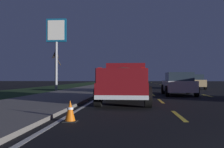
# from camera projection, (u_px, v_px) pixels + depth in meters

# --- Properties ---
(ground) EXTENTS (144.00, 144.00, 0.00)m
(ground) POSITION_uv_depth(u_px,v_px,m) (161.00, 89.00, 29.61)
(ground) COLOR black
(sidewalk_shoulder) EXTENTS (108.00, 4.00, 0.12)m
(sidewalk_shoulder) POSITION_uv_depth(u_px,v_px,m) (94.00, 88.00, 30.17)
(sidewalk_shoulder) COLOR slate
(sidewalk_shoulder) RESTS_ON ground
(grass_verge) EXTENTS (108.00, 6.00, 0.01)m
(grass_verge) POSITION_uv_depth(u_px,v_px,m) (50.00, 88.00, 30.54)
(grass_verge) COLOR #1E3819
(grass_verge) RESTS_ON ground
(lane_markings) EXTENTS (108.51, 7.04, 0.01)m
(lane_markings) POSITION_uv_depth(u_px,v_px,m) (134.00, 87.00, 33.60)
(lane_markings) COLOR yellow
(lane_markings) RESTS_ON ground
(pickup_truck) EXTENTS (5.48, 2.38, 1.87)m
(pickup_truck) POSITION_uv_depth(u_px,v_px,m) (125.00, 82.00, 12.62)
(pickup_truck) COLOR maroon
(pickup_truck) RESTS_ON ground
(sedan_silver) EXTENTS (4.45, 2.11, 1.54)m
(sedan_silver) POSITION_uv_depth(u_px,v_px,m) (178.00, 84.00, 18.27)
(sedan_silver) COLOR #B2B5BA
(sedan_silver) RESTS_ON ground
(sedan_tan) EXTENTS (4.45, 2.10, 1.54)m
(sedan_tan) POSITION_uv_depth(u_px,v_px,m) (193.00, 82.00, 29.04)
(sedan_tan) COLOR #9E845B
(sedan_tan) RESTS_ON ground
(sedan_red) EXTENTS (4.42, 2.05, 1.54)m
(sedan_red) POSITION_uv_depth(u_px,v_px,m) (130.00, 83.00, 21.05)
(sedan_red) COLOR maroon
(sedan_red) RESTS_ON ground
(gas_price_sign) EXTENTS (0.27, 1.90, 6.80)m
(gas_price_sign) POSITION_uv_depth(u_px,v_px,m) (56.00, 37.00, 25.67)
(gas_price_sign) COLOR #99999E
(gas_price_sign) RESTS_ON ground
(bare_tree_far) EXTENTS (1.51, 1.37, 4.69)m
(bare_tree_far) POSITION_uv_depth(u_px,v_px,m) (56.00, 67.00, 31.96)
(bare_tree_far) COLOR #423323
(bare_tree_far) RESTS_ON ground
(traffic_cone_near) EXTENTS (0.36, 0.36, 0.58)m
(traffic_cone_near) POSITION_uv_depth(u_px,v_px,m) (70.00, 111.00, 7.18)
(traffic_cone_near) COLOR black
(traffic_cone_near) RESTS_ON ground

